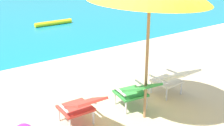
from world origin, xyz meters
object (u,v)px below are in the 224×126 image
object	(u,v)px
lounge_chair_left	(80,106)
swim_buoy	(54,23)
lounge_chair_right	(174,78)
lounge_chair_center	(136,91)

from	to	relation	value
lounge_chair_left	swim_buoy	bearing A→B (deg)	68.24
lounge_chair_left	lounge_chair_right	xyz separation A→B (m)	(2.08, -0.11, 0.00)
swim_buoy	lounge_chair_right	world-z (taller)	lounge_chair_right
lounge_chair_center	lounge_chair_right	size ratio (longest dim) A/B	1.06
lounge_chair_right	swim_buoy	bearing A→B (deg)	83.72
lounge_chair_center	lounge_chair_right	bearing A→B (deg)	-0.21
lounge_chair_left	lounge_chair_center	bearing A→B (deg)	-5.42
lounge_chair_left	lounge_chair_right	distance (m)	2.08
swim_buoy	lounge_chair_center	xyz separation A→B (m)	(-1.79, -7.33, 0.31)
swim_buoy	lounge_chair_left	xyz separation A→B (m)	(-2.88, -7.23, 0.31)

